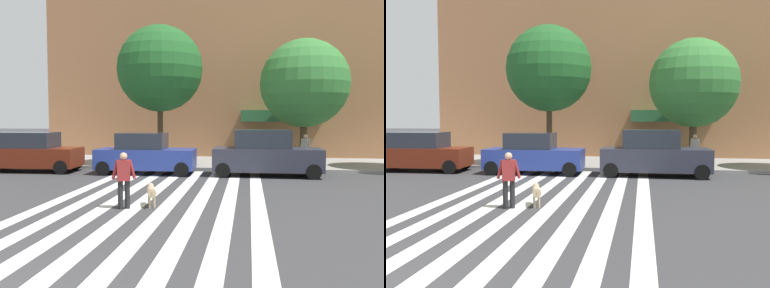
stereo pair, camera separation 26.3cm
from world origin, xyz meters
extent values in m
plane|color=#353538|center=(0.00, 7.42, 0.00)|extent=(160.00, 160.00, 0.00)
cube|color=gray|center=(0.00, 17.85, 0.07)|extent=(80.00, 6.00, 0.15)
cube|color=silver|center=(-2.05, 7.42, 0.00)|extent=(0.45, 14.25, 0.01)
cube|color=silver|center=(-1.15, 7.42, 0.00)|extent=(0.45, 14.25, 0.01)
cube|color=silver|center=(-0.25, 7.42, 0.00)|extent=(0.45, 14.25, 0.01)
cube|color=silver|center=(0.65, 7.42, 0.00)|extent=(0.45, 14.25, 0.01)
cube|color=silver|center=(1.55, 7.42, 0.00)|extent=(0.45, 14.25, 0.01)
cube|color=silver|center=(2.45, 7.42, 0.00)|extent=(0.45, 14.25, 0.01)
cube|color=silver|center=(3.35, 7.42, 0.00)|extent=(0.45, 14.25, 0.01)
cube|color=silver|center=(4.25, 7.42, 0.00)|extent=(0.45, 14.25, 0.01)
cube|color=#2C673C|center=(5.97, 20.25, 2.75)|extent=(4.98, 1.60, 0.70)
cube|color=#632010|center=(-6.68, 13.44, 0.71)|extent=(4.88, 2.08, 0.92)
cube|color=#232833|center=(-6.87, 13.43, 1.55)|extent=(2.91, 1.78, 0.76)
cylinder|color=black|center=(-4.79, 14.38, 0.33)|extent=(0.67, 0.24, 0.66)
cylinder|color=black|center=(-4.72, 12.64, 0.33)|extent=(0.67, 0.24, 0.66)
cylinder|color=black|center=(-8.63, 14.24, 0.33)|extent=(0.67, 0.24, 0.66)
cube|color=navy|center=(-0.83, 13.44, 0.71)|extent=(4.62, 1.99, 0.93)
cube|color=#232833|center=(-1.02, 13.43, 1.55)|extent=(2.23, 1.72, 0.76)
cylinder|color=black|center=(0.96, 14.34, 0.33)|extent=(0.66, 0.23, 0.66)
cylinder|color=black|center=(0.99, 12.59, 0.33)|extent=(0.66, 0.23, 0.66)
cylinder|color=black|center=(-2.66, 14.28, 0.33)|extent=(0.66, 0.23, 0.66)
cylinder|color=black|center=(-2.63, 12.53, 0.33)|extent=(0.66, 0.23, 0.66)
cube|color=#2D2E3D|center=(4.77, 13.44, 0.76)|extent=(4.85, 1.88, 1.01)
cube|color=#232833|center=(4.58, 13.44, 1.68)|extent=(2.49, 1.64, 0.83)
cylinder|color=black|center=(6.72, 14.27, 0.33)|extent=(0.66, 0.22, 0.66)
cylinder|color=black|center=(6.71, 12.58, 0.33)|extent=(0.66, 0.22, 0.66)
cylinder|color=black|center=(2.84, 14.29, 0.33)|extent=(0.66, 0.22, 0.66)
cylinder|color=black|center=(2.83, 12.60, 0.33)|extent=(0.66, 0.22, 0.66)
cylinder|color=#4C3823|center=(-0.73, 16.10, 2.06)|extent=(0.30, 0.30, 3.83)
sphere|color=#1E5623|center=(-0.73, 16.10, 5.23)|extent=(4.55, 4.55, 4.55)
cylinder|color=#4C3823|center=(6.81, 16.89, 1.66)|extent=(0.38, 0.38, 3.03)
sphere|color=#337533|center=(6.81, 16.89, 4.45)|extent=(4.62, 4.62, 4.62)
cylinder|color=black|center=(0.28, 6.02, 0.41)|extent=(0.19, 0.19, 0.82)
cylinder|color=black|center=(0.47, 6.08, 0.41)|extent=(0.19, 0.19, 0.82)
cube|color=maroon|center=(0.37, 6.05, 1.12)|extent=(0.43, 0.34, 0.60)
cylinder|color=maroon|center=(0.14, 5.98, 1.15)|extent=(0.24, 0.15, 0.57)
cylinder|color=maroon|center=(0.60, 6.12, 1.15)|extent=(0.24, 0.15, 0.57)
sphere|color=tan|center=(0.37, 6.05, 1.53)|extent=(0.27, 0.27, 0.22)
cylinder|color=tan|center=(1.10, 6.43, 0.45)|extent=(0.43, 0.68, 0.26)
sphere|color=tan|center=(0.98, 6.81, 0.55)|extent=(0.25, 0.25, 0.20)
cylinder|color=tan|center=(1.22, 6.03, 0.50)|extent=(0.10, 0.23, 0.16)
cylinder|color=tan|center=(0.97, 6.62, 0.16)|extent=(0.07, 0.07, 0.32)
cylinder|color=tan|center=(1.10, 6.66, 0.16)|extent=(0.07, 0.07, 0.32)
cylinder|color=tan|center=(1.10, 6.20, 0.16)|extent=(0.07, 0.07, 0.32)
cylinder|color=tan|center=(1.23, 6.24, 0.16)|extent=(0.07, 0.07, 0.32)
cylinder|color=#6B6051|center=(6.92, 16.24, 0.56)|extent=(0.21, 0.21, 0.82)
cylinder|color=#6B6051|center=(6.78, 16.39, 0.56)|extent=(0.21, 0.21, 0.82)
cube|color=#B2ADA3|center=(6.85, 16.32, 1.27)|extent=(0.43, 0.44, 0.60)
cylinder|color=#B2ADA3|center=(7.02, 16.14, 1.30)|extent=(0.22, 0.22, 0.57)
cylinder|color=#B2ADA3|center=(6.69, 16.49, 1.30)|extent=(0.22, 0.22, 0.57)
sphere|color=beige|center=(6.85, 16.32, 1.68)|extent=(0.31, 0.31, 0.22)
camera|label=1|loc=(3.95, -5.34, 2.64)|focal=38.39mm
camera|label=2|loc=(4.21, -5.30, 2.64)|focal=38.39mm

